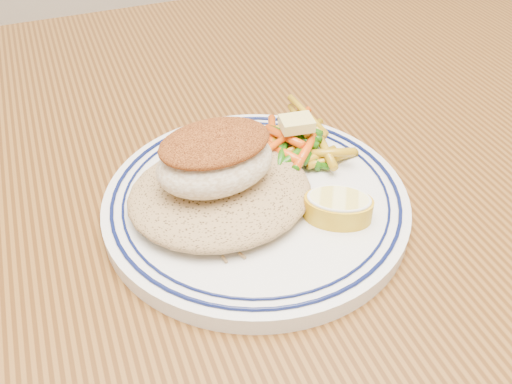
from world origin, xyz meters
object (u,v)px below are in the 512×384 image
object	(u,v)px
dining_table	(236,276)
lemon_wedge	(338,207)
plate	(256,202)
rice_pilaf	(220,190)
fish_fillet	(215,158)
vegetable_pile	(296,142)

from	to	relation	value
dining_table	lemon_wedge	bearing A→B (deg)	-45.83
plate	lemon_wedge	world-z (taller)	lemon_wedge
dining_table	plate	world-z (taller)	plate
plate	rice_pilaf	size ratio (longest dim) A/B	1.69
lemon_wedge	fish_fillet	bearing A→B (deg)	148.35
fish_fillet	lemon_wedge	world-z (taller)	fish_fillet
fish_fillet	dining_table	bearing A→B (deg)	39.59
rice_pilaf	fish_fillet	bearing A→B (deg)	145.33
dining_table	plate	size ratio (longest dim) A/B	5.95
plate	lemon_wedge	xyz separation A→B (m)	(0.05, -0.05, 0.02)
vegetable_pile	lemon_wedge	xyz separation A→B (m)	(-0.00, -0.09, -0.00)
rice_pilaf	lemon_wedge	bearing A→B (deg)	-31.57
dining_table	fish_fillet	size ratio (longest dim) A/B	15.16
fish_fillet	vegetable_pile	world-z (taller)	fish_fillet
dining_table	lemon_wedge	world-z (taller)	lemon_wedge
dining_table	plate	xyz separation A→B (m)	(0.01, -0.02, 0.11)
rice_pilaf	vegetable_pile	size ratio (longest dim) A/B	1.36
fish_fillet	lemon_wedge	distance (m)	0.10
fish_fillet	plate	bearing A→B (deg)	-6.54
vegetable_pile	lemon_wedge	world-z (taller)	vegetable_pile
plate	rice_pilaf	distance (m)	0.04
plate	vegetable_pile	size ratio (longest dim) A/B	2.31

